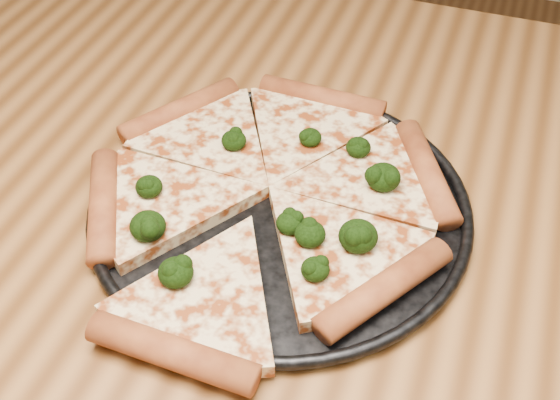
% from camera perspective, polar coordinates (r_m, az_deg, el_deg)
% --- Properties ---
extents(dining_table, '(1.20, 0.90, 0.75)m').
position_cam_1_polar(dining_table, '(0.75, 4.12, -7.08)').
color(dining_table, brown).
rests_on(dining_table, ground).
extents(pizza_pan, '(0.36, 0.36, 0.02)m').
position_cam_1_polar(pizza_pan, '(0.68, -0.00, -0.50)').
color(pizza_pan, black).
rests_on(pizza_pan, dining_table).
extents(pizza, '(0.37, 0.39, 0.03)m').
position_cam_1_polar(pizza, '(0.68, -1.11, 0.54)').
color(pizza, beige).
rests_on(pizza, pizza_pan).
extents(broccoli_florets, '(0.24, 0.24, 0.03)m').
position_cam_1_polar(broccoli_florets, '(0.65, -0.04, -0.71)').
color(broccoli_florets, black).
rests_on(broccoli_florets, pizza).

